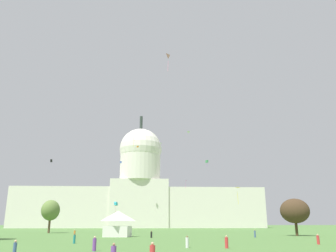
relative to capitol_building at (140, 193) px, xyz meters
name	(u,v)px	position (x,y,z in m)	size (l,w,h in m)	color
capitol_building	(140,193)	(0.00, 0.00, 0.00)	(147.78, 25.96, 68.64)	silver
event_tent	(118,224)	(-2.07, -127.95, -17.21)	(6.62, 6.70, 5.73)	white
tree_east_mid	(295,211)	(41.41, -124.55, -14.22)	(8.78, 8.08, 8.97)	#42301E
tree_west_near	(51,210)	(-25.55, -98.17, -13.35)	(7.56, 7.85, 9.99)	brown
person_orange_mid_left	(75,234)	(-10.54, -134.06, -19.34)	(0.48, 0.48, 1.72)	orange
person_red_front_center	(227,242)	(14.81, -164.69, -19.43)	(0.58, 0.58, 1.58)	red
person_red_edge_east	(318,240)	(30.37, -157.64, -19.46)	(0.55, 0.55, 1.51)	red
person_denim_lawn_far_right	(15,248)	(-8.46, -173.68, -19.44)	(0.43, 0.43, 1.51)	#3D5684
person_denim_aisle_center	(255,234)	(28.26, -133.18, -19.38)	(0.43, 0.43, 1.65)	#3D5684
person_teal_near_tree_west	(74,239)	(-6.74, -153.25, -19.43)	(0.50, 0.50, 1.55)	#1E757A
person_black_mid_right	(151,235)	(5.59, -133.63, -19.47)	(0.54, 0.54, 1.48)	black
person_purple_back_right	(94,244)	(-1.44, -168.27, -19.39)	(0.57, 0.57, 1.66)	#703D93
person_white_front_left	(187,242)	(9.85, -163.58, -19.46)	(0.54, 0.54, 1.51)	silver
kite_pink_mid	(170,57)	(8.64, -148.81, 14.71)	(1.10, 1.91, 3.41)	pink
kite_blue_mid	(121,162)	(-6.67, -67.54, 7.27)	(0.72, 0.75, 0.83)	blue
kite_lime_high	(162,145)	(11.11, -50.21, 18.87)	(0.98, 1.61, 4.02)	#8CD133
kite_cyan_low	(116,204)	(-6.15, -88.92, -10.83)	(1.37, 1.40, 4.46)	#33BCDB
kite_yellow_low	(236,190)	(26.84, -124.43, -9.09)	(1.62, 1.33, 3.82)	yellow
kite_white_mid	(190,133)	(18.12, -103.58, 11.12)	(1.41, 1.97, 0.37)	white
kite_gold_mid	(134,140)	(-0.92, -81.35, 13.59)	(0.52, 1.20, 3.77)	gold
kite_black_mid	(51,161)	(-24.61, -105.89, 1.01)	(0.66, 0.37, 0.98)	black
kite_magenta_mid	(185,182)	(24.39, -30.30, 3.63)	(0.82, 1.43, 3.81)	#D1339E
kite_orange_high	(138,147)	(-1.12, -24.15, 23.45)	(1.15, 1.16, 0.96)	orange
kite_green_mid	(207,161)	(34.59, -39.84, 12.81)	(1.59, 1.58, 3.32)	green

